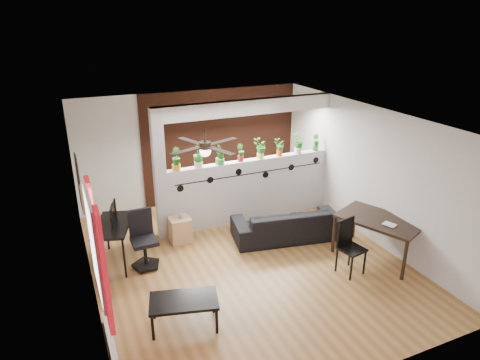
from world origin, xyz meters
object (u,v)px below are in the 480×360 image
object	(u,v)px
potted_plant_3	(241,152)
sofa	(287,224)
potted_plant_5	(280,147)
potted_plant_6	(298,143)
coffee_table	(184,302)
dining_table	(379,223)
computer_desk	(113,228)
potted_plant_4	(260,148)
folding_chair	(348,241)
potted_plant_7	(316,142)
potted_plant_1	(198,155)
potted_plant_2	(220,152)
potted_plant_0	(176,159)
cube_shelf	(180,229)
office_chair	(144,243)
cup	(182,215)
ceiling_fan	(205,148)

from	to	relation	value
potted_plant_3	sofa	distance (m)	1.72
potted_plant_5	potted_plant_6	xyz separation A→B (m)	(0.45, 0.00, 0.03)
coffee_table	potted_plant_3	bearing A→B (deg)	52.72
potted_plant_5	dining_table	distance (m)	2.61
potted_plant_3	computer_desk	world-z (taller)	potted_plant_3
potted_plant_4	folding_chair	size ratio (longest dim) A/B	0.43
potted_plant_6	potted_plant_7	distance (m)	0.45
potted_plant_1	potted_plant_2	distance (m)	0.45
coffee_table	potted_plant_0	bearing A→B (deg)	75.10
potted_plant_1	potted_plant_6	xyz separation A→B (m)	(2.26, 0.00, -0.02)
potted_plant_0	coffee_table	world-z (taller)	potted_plant_0
potted_plant_4	potted_plant_1	bearing A→B (deg)	180.00
potted_plant_6	folding_chair	world-z (taller)	potted_plant_6
potted_plant_0	potted_plant_1	xyz separation A→B (m)	(0.45, -0.00, 0.00)
potted_plant_3	cube_shelf	bearing A→B (deg)	-166.68
dining_table	office_chair	bearing A→B (deg)	160.27
potted_plant_0	potted_plant_6	distance (m)	2.71
office_chair	computer_desk	bearing A→B (deg)	146.80
potted_plant_4	sofa	bearing A→B (deg)	-85.53
office_chair	folding_chair	distance (m)	3.52
potted_plant_5	potted_plant_7	size ratio (longest dim) A/B	0.98
computer_desk	folding_chair	xyz separation A→B (m)	(3.60, -1.86, -0.13)
potted_plant_1	dining_table	bearing A→B (deg)	-42.27
potted_plant_7	cup	world-z (taller)	potted_plant_7
potted_plant_1	potted_plant_5	size ratio (longest dim) A/B	1.28
potted_plant_2	potted_plant_7	world-z (taller)	potted_plant_2
potted_plant_5	sofa	world-z (taller)	potted_plant_5
sofa	office_chair	distance (m)	2.80
potted_plant_0	potted_plant_4	size ratio (longest dim) A/B	1.08
computer_desk	potted_plant_7	bearing A→B (deg)	8.04
potted_plant_1	potted_plant_3	bearing A→B (deg)	0.00
ceiling_fan	potted_plant_2	distance (m)	2.14
potted_plant_4	potted_plant_7	bearing A→B (deg)	0.00
sofa	potted_plant_7	bearing A→B (deg)	-130.06
potted_plant_1	potted_plant_2	world-z (taller)	potted_plant_2
potted_plant_7	cube_shelf	xyz separation A→B (m)	(-3.24, -0.34, -1.30)
dining_table	potted_plant_3	bearing A→B (deg)	125.56
computer_desk	potted_plant_3	bearing A→B (deg)	13.25
office_chair	cup	bearing A→B (deg)	34.13
potted_plant_0	folding_chair	size ratio (longest dim) A/B	0.47
office_chair	coffee_table	distance (m)	1.81
potted_plant_5	coffee_table	bearing A→B (deg)	-137.50
potted_plant_2	potted_plant_4	world-z (taller)	potted_plant_2
potted_plant_0	potted_plant_7	xyz separation A→B (m)	(3.16, 0.00, -0.04)
cup	potted_plant_7	bearing A→B (deg)	6.08
ceiling_fan	cup	xyz separation A→B (m)	(-0.01, 1.46, -1.77)
potted_plant_6	office_chair	size ratio (longest dim) A/B	0.41
potted_plant_3	potted_plant_6	bearing A→B (deg)	0.00
potted_plant_1	computer_desk	world-z (taller)	potted_plant_1
potted_plant_2	coffee_table	xyz separation A→B (m)	(-1.63, -2.74, -1.21)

